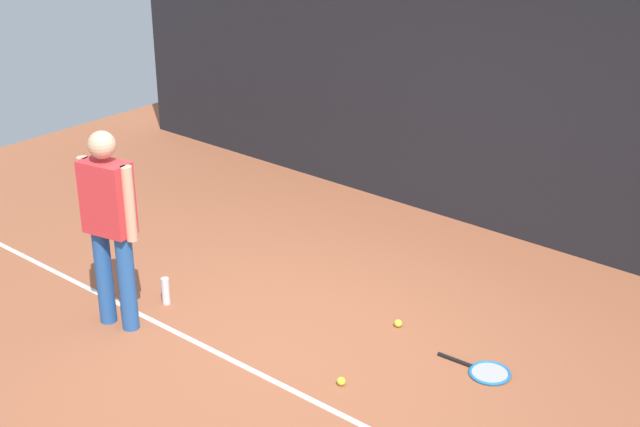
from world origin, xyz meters
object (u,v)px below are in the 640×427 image
object	(u,v)px
tennis_racket	(486,372)
tennis_ball_near_player	(398,323)
tennis_ball_by_fence	(341,381)
tennis_player	(109,219)
water_bottle	(166,291)

from	to	relation	value
tennis_racket	tennis_ball_near_player	bearing A→B (deg)	169.10
tennis_racket	tennis_ball_by_fence	bearing A→B (deg)	-134.90
tennis_player	tennis_racket	distance (m)	3.18
tennis_ball_by_fence	tennis_player	bearing A→B (deg)	-165.78
tennis_ball_near_player	water_bottle	bearing A→B (deg)	-151.20
water_bottle	tennis_ball_near_player	bearing A→B (deg)	28.80
tennis_racket	tennis_ball_by_fence	size ratio (longest dim) A/B	9.40
tennis_ball_by_fence	water_bottle	bearing A→B (deg)	-179.55
tennis_player	water_bottle	xyz separation A→B (m)	(0.03, 0.49, -0.84)
tennis_player	tennis_ball_near_player	world-z (taller)	tennis_player
tennis_player	tennis_racket	size ratio (longest dim) A/B	2.74
tennis_racket	tennis_ball_by_fence	xyz separation A→B (m)	(-0.75, -0.84, 0.02)
tennis_player	tennis_racket	bearing A→B (deg)	-165.25
tennis_racket	water_bottle	distance (m)	2.83
tennis_racket	tennis_ball_near_player	distance (m)	0.93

